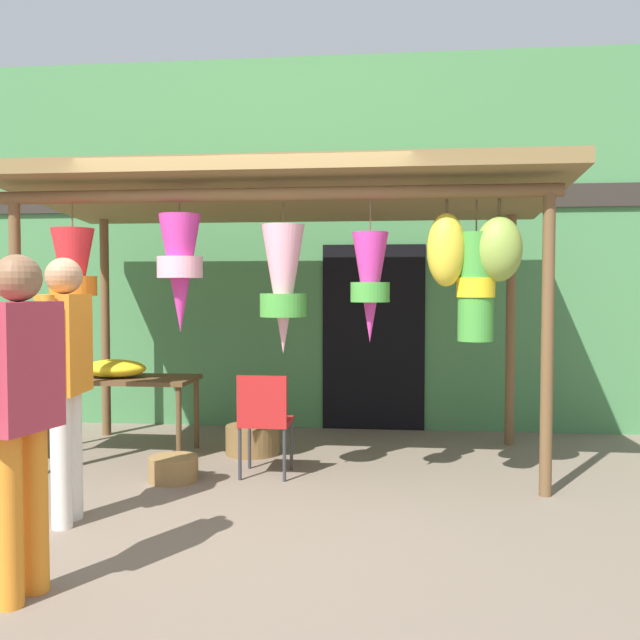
% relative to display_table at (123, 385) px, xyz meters
% --- Properties ---
extents(ground_plane, '(30.00, 30.00, 0.00)m').
position_rel_display_table_xyz_m(ground_plane, '(1.37, -1.18, -0.63)').
color(ground_plane, '#756656').
extents(shop_facade, '(9.92, 0.29, 4.02)m').
position_rel_display_table_xyz_m(shop_facade, '(1.38, 1.49, 1.38)').
color(shop_facade, '#47844C').
rests_on(shop_facade, ground_plane).
extents(market_stall_canopy, '(4.61, 2.21, 2.51)m').
position_rel_display_table_xyz_m(market_stall_canopy, '(1.58, -0.34, 1.45)').
color(market_stall_canopy, brown).
rests_on(market_stall_canopy, ground_plane).
extents(display_table, '(1.33, 0.64, 0.71)m').
position_rel_display_table_xyz_m(display_table, '(0.00, 0.00, 0.00)').
color(display_table, brown).
rests_on(display_table, ground_plane).
extents(flower_heap_on_table, '(0.58, 0.41, 0.16)m').
position_rel_display_table_xyz_m(flower_heap_on_table, '(-0.06, -0.03, 0.16)').
color(flower_heap_on_table, yellow).
rests_on(flower_heap_on_table, display_table).
extents(folding_chair, '(0.40, 0.40, 0.84)m').
position_rel_display_table_xyz_m(folding_chair, '(1.46, -0.69, -0.13)').
color(folding_chair, '#AD1E1E').
rests_on(folding_chair, ground_plane).
extents(wicker_basket_by_table, '(0.39, 0.39, 0.19)m').
position_rel_display_table_xyz_m(wicker_basket_by_table, '(0.76, -0.87, -0.53)').
color(wicker_basket_by_table, olive).
rests_on(wicker_basket_by_table, ground_plane).
extents(wicker_basket_spare, '(0.50, 0.50, 0.26)m').
position_rel_display_table_xyz_m(wicker_basket_spare, '(1.20, 0.10, -0.50)').
color(wicker_basket_spare, brown).
rests_on(wicker_basket_spare, ground_plane).
extents(vendor_in_orange, '(0.25, 0.59, 1.73)m').
position_rel_display_table_xyz_m(vendor_in_orange, '(0.39, -1.92, 0.40)').
color(vendor_in_orange, silver).
rests_on(vendor_in_orange, ground_plane).
extents(shopper_by_bananas, '(0.30, 0.58, 1.70)m').
position_rel_display_table_xyz_m(shopper_by_bananas, '(0.70, -3.01, 0.37)').
color(shopper_by_bananas, orange).
rests_on(shopper_by_bananas, ground_plane).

